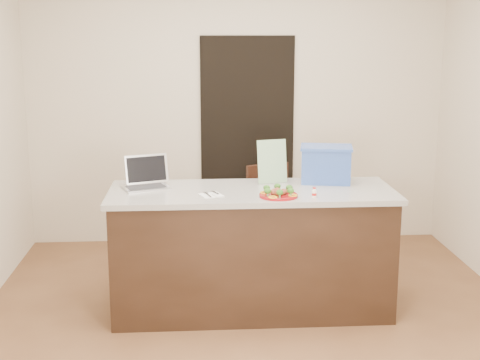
{
  "coord_description": "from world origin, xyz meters",
  "views": [
    {
      "loc": [
        -0.4,
        -4.42,
        2.04
      ],
      "look_at": [
        -0.09,
        0.2,
        1.01
      ],
      "focal_mm": 50.0,
      "sensor_mm": 36.0,
      "label": 1
    }
  ],
  "objects": [
    {
      "name": "napkin",
      "position": [
        -0.3,
        0.1,
        0.92
      ],
      "size": [
        0.19,
        0.19,
        0.01
      ],
      "primitive_type": "cube",
      "rotation": [
        0.0,
        0.0,
        0.36
      ],
      "color": "silver",
      "rests_on": "island"
    },
    {
      "name": "room_shell",
      "position": [
        0.0,
        0.0,
        1.62
      ],
      "size": [
        4.0,
        4.0,
        4.0
      ],
      "color": "white",
      "rests_on": "ground"
    },
    {
      "name": "pepper_rings",
      "position": [
        0.17,
        0.03,
        0.94
      ],
      "size": [
        0.25,
        0.25,
        0.01
      ],
      "color": "yellow",
      "rests_on": "plate"
    },
    {
      "name": "knife",
      "position": [
        -0.27,
        0.08,
        0.93
      ],
      "size": [
        0.06,
        0.18,
        0.01
      ],
      "rotation": [
        0.0,
        0.0,
        0.43
      ],
      "color": "white",
      "rests_on": "napkin"
    },
    {
      "name": "ground",
      "position": [
        0.0,
        0.0,
        0.0
      ],
      "size": [
        4.0,
        4.0,
        0.0
      ],
      "primitive_type": "plane",
      "color": "brown",
      "rests_on": "ground"
    },
    {
      "name": "island",
      "position": [
        0.0,
        0.25,
        0.46
      ],
      "size": [
        2.06,
        0.76,
        0.92
      ],
      "color": "black",
      "rests_on": "ground"
    },
    {
      "name": "meatballs",
      "position": [
        0.16,
        0.03,
        0.96
      ],
      "size": [
        0.11,
        0.11,
        0.04
      ],
      "color": "brown",
      "rests_on": "plate"
    },
    {
      "name": "chair",
      "position": [
        0.22,
        1.17,
        0.51
      ],
      "size": [
        0.52,
        0.54,
        0.91
      ],
      "rotation": [
        0.0,
        0.0,
        0.4
      ],
      "color": "#33180F",
      "rests_on": "ground"
    },
    {
      "name": "plate",
      "position": [
        0.17,
        0.03,
        0.93
      ],
      "size": [
        0.27,
        0.27,
        0.02
      ],
      "rotation": [
        0.0,
        0.0,
        -0.43
      ],
      "color": "maroon",
      "rests_on": "island"
    },
    {
      "name": "yogurt_bottle",
      "position": [
        0.41,
        0.0,
        0.95
      ],
      "size": [
        0.03,
        0.03,
        0.07
      ],
      "rotation": [
        0.0,
        0.0,
        0.42
      ],
      "color": "white",
      "rests_on": "island"
    },
    {
      "name": "blue_box",
      "position": [
        0.58,
        0.47,
        1.06
      ],
      "size": [
        0.43,
        0.34,
        0.28
      ],
      "rotation": [
        0.0,
        0.0,
        -0.18
      ],
      "color": "#2B4B9D",
      "rests_on": "island"
    },
    {
      "name": "laptop",
      "position": [
        -0.77,
        0.4,
        0.98
      ],
      "size": [
        0.38,
        0.36,
        0.23
      ],
      "rotation": [
        0.0,
        0.0,
        0.36
      ],
      "color": "#B6B6BB",
      "rests_on": "island"
    },
    {
      "name": "fork",
      "position": [
        -0.32,
        0.11,
        0.93
      ],
      "size": [
        0.05,
        0.16,
        0.0
      ],
      "rotation": [
        0.0,
        0.0,
        0.27
      ],
      "color": "#BDBDC2",
      "rests_on": "napkin"
    },
    {
      "name": "broccoli",
      "position": [
        0.17,
        0.03,
        0.97
      ],
      "size": [
        0.21,
        0.23,
        0.04
      ],
      "color": "#214F15",
      "rests_on": "plate"
    },
    {
      "name": "doorway",
      "position": [
        0.1,
        1.98,
        1.0
      ],
      "size": [
        0.9,
        0.02,
        2.0
      ],
      "primitive_type": "cube",
      "color": "black",
      "rests_on": "ground"
    },
    {
      "name": "leaflet",
      "position": [
        0.17,
        0.47,
        1.08
      ],
      "size": [
        0.23,
        0.11,
        0.32
      ],
      "primitive_type": "cube",
      "rotation": [
        -0.14,
        0.0,
        0.26
      ],
      "color": "silver",
      "rests_on": "island"
    }
  ]
}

